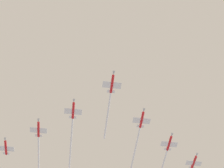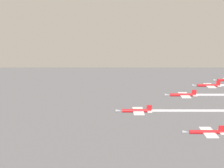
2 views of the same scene
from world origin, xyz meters
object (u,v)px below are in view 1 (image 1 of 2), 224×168
(jet_port_inner, at_px, (137,140))
(jet_port_outer, at_px, (165,156))
(jet_lead, at_px, (110,99))
(jet_starboard_inner, at_px, (72,132))
(jet_starboard_outer, at_px, (39,146))
(jet_port_trail, at_px, (6,147))

(jet_port_inner, distance_m, jet_port_outer, 20.74)
(jet_lead, bearing_deg, jet_port_outer, -134.89)
(jet_port_inner, relative_size, jet_starboard_inner, 0.98)
(jet_lead, distance_m, jet_starboard_inner, 30.58)
(jet_port_inner, distance_m, jet_starboard_inner, 35.34)
(jet_port_inner, xyz_separation_m, jet_port_outer, (-16.03, -13.16, 0.16))
(jet_starboard_outer, relative_size, jet_port_trail, 4.00)
(jet_lead, distance_m, jet_starboard_outer, 51.74)
(jet_lead, xyz_separation_m, jet_port_inner, (-14.23, -26.60, -1.14))
(jet_port_trail, bearing_deg, jet_port_inner, 168.02)
(jet_port_outer, height_order, jet_starboard_outer, jet_starboard_outer)
(jet_port_outer, xyz_separation_m, jet_port_trail, (87.90, 7.69, 0.66))
(jet_starboard_outer, distance_m, jet_port_trail, 17.75)
(jet_starboard_outer, xyz_separation_m, jet_port_trail, (17.68, 0.77, -1.30))
(jet_starboard_inner, height_order, jet_port_outer, jet_starboard_inner)
(jet_starboard_inner, xyz_separation_m, jet_port_trail, (36.87, -9.67, -1.46))
(jet_port_trail, bearing_deg, jet_port_outer, 177.38)
(jet_port_inner, bearing_deg, jet_starboard_inner, -0.79)
(jet_starboard_outer, bearing_deg, jet_port_trail, -5.14)
(jet_starboard_inner, bearing_deg, jet_starboard_outer, -36.17)
(jet_starboard_inner, bearing_deg, jet_port_inner, 179.21)
(jet_port_inner, relative_size, jet_port_trail, 4.29)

